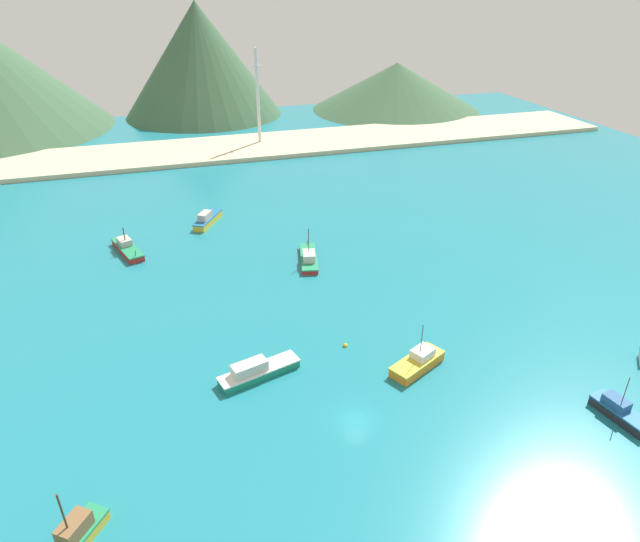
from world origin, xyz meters
TOP-DOWN VIEW (x-y plane):
  - ground at (0.00, 30.00)m, footprint 260.00×280.00m
  - fishing_boat_0 at (11.24, 6.76)m, footprint 8.75×6.37m
  - fishing_boat_1 at (29.75, -8.62)m, footprint 3.68×7.39m
  - fishing_boat_2 at (-25.44, 54.02)m, footprint 6.03×11.09m
  - fishing_boat_4 at (-9.48, 62.88)m, footprint 7.07×9.39m
  - fishing_boat_5 at (-30.33, -7.78)m, footprint 6.96×8.15m
  - fishing_boat_6 at (-9.49, 11.17)m, footprint 11.20×5.48m
  - fishing_boat_7 at (5.89, 40.25)m, footprint 5.30×11.31m
  - buoy_0 at (3.65, 14.05)m, footprint 0.68×0.68m
  - beach_strip at (0.00, 115.28)m, footprint 247.00×25.71m
  - hill_central at (2.00, 164.66)m, footprint 56.18×56.18m
  - hill_east at (72.20, 151.49)m, footprint 62.82×62.82m
  - radio_tower at (13.02, 117.81)m, footprint 2.77×2.22m

SIDE VIEW (x-z plane):
  - ground at x=0.00m, z-range -0.50..0.00m
  - buoy_0 at x=3.65m, z-range -0.22..0.46m
  - beach_strip at x=0.00m, z-range 0.00..1.20m
  - fishing_boat_7 at x=5.89m, z-range -2.56..4.13m
  - fishing_boat_2 at x=-25.44m, z-range -1.57..3.22m
  - fishing_boat_1 at x=29.75m, z-range -2.03..3.79m
  - fishing_boat_0 at x=11.24m, z-range -2.41..4.28m
  - fishing_boat_6 at x=-9.49m, z-range -0.35..2.26m
  - fishing_boat_5 at x=-30.33m, z-range -2.51..4.51m
  - fishing_boat_4 at x=-9.48m, z-range -0.40..2.48m
  - hill_east at x=72.20m, z-range 0.00..16.96m
  - radio_tower at x=13.02m, z-range 0.28..28.01m
  - hill_central at x=2.00m, z-range 0.00..37.99m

